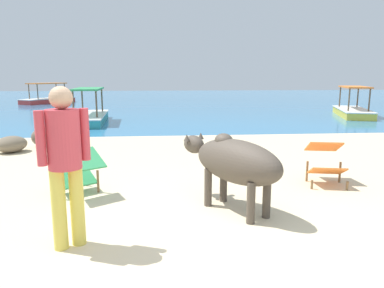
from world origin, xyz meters
TOP-DOWN VIEW (x-y plane):
  - sand_beach at (0.00, 0.00)m, footprint 18.00×14.00m
  - water_surface at (0.00, 22.00)m, footprint 60.00×36.00m
  - cow at (0.53, 1.05)m, footprint 1.26×1.64m
  - deck_chair_near at (-1.58, 1.84)m, footprint 0.87×0.93m
  - deck_chair_far at (2.24, 2.12)m, footprint 0.68×0.86m
  - person_standing at (-1.33, 0.21)m, footprint 0.45×0.32m
  - shore_rock_large at (-3.26, 5.69)m, footprint 0.63×0.49m
  - shore_rock_medium at (-3.78, 5.03)m, footprint 0.90×0.90m
  - boat_red at (-7.60, 20.73)m, footprint 2.94×3.72m
  - boat_teal at (-3.04, 10.43)m, footprint 1.40×3.74m
  - boat_yellow at (7.99, 11.72)m, footprint 2.23×3.85m

SIDE VIEW (x-z plane):
  - water_surface at x=0.00m, z-range -0.01..0.01m
  - sand_beach at x=0.00m, z-range 0.00..0.04m
  - shore_rock_medium at x=-3.78m, z-range 0.04..0.41m
  - shore_rock_large at x=-3.26m, z-range 0.04..0.50m
  - boat_red at x=-7.60m, z-range -0.35..0.94m
  - boat_teal at x=-3.04m, z-range -0.35..0.94m
  - boat_yellow at x=7.99m, z-range -0.35..0.94m
  - deck_chair_near at x=-1.58m, z-range 0.08..0.77m
  - deck_chair_far at x=2.24m, z-range 0.08..0.77m
  - cow at x=0.53m, z-range 0.20..1.18m
  - person_standing at x=-1.33m, z-range 0.18..1.80m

